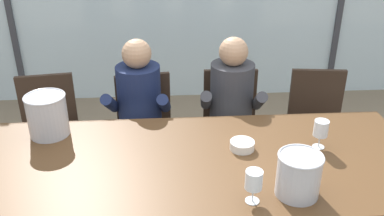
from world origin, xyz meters
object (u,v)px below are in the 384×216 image
at_px(person_navy_polo, 139,111).
at_px(wine_glass_center_pour, 254,181).
at_px(wine_glass_near_bucket, 321,130).
at_px(ice_bucket_secondary, 299,174).
at_px(chair_right_of_center, 317,118).
at_px(tasting_bowl, 242,145).
at_px(dining_table, 196,170).
at_px(chair_center, 231,118).
at_px(person_charcoal_jacket, 232,108).
at_px(chair_left_of_center, 146,124).
at_px(chair_near_curtain, 49,125).
at_px(ice_bucket_primary, 47,115).

bearing_deg(person_navy_polo, wine_glass_center_pour, -58.50).
relative_size(wine_glass_near_bucket, wine_glass_center_pour, 1.00).
distance_m(ice_bucket_secondary, wine_glass_near_bucket, 0.49).
xyz_separation_m(chair_right_of_center, tasting_bowl, (-0.75, -0.81, 0.28)).
bearing_deg(dining_table, wine_glass_near_bucket, 7.08).
height_order(dining_table, chair_right_of_center, chair_right_of_center).
height_order(chair_center, person_charcoal_jacket, person_charcoal_jacket).
relative_size(chair_left_of_center, tasting_bowl, 6.14).
bearing_deg(wine_glass_center_pour, person_charcoal_jacket, 86.18).
relative_size(chair_near_curtain, ice_bucket_primary, 3.36).
height_order(person_navy_polo, ice_bucket_secondary, person_navy_polo).
bearing_deg(chair_center, tasting_bowl, -92.87).
distance_m(chair_center, person_navy_polo, 0.74).
distance_m(chair_near_curtain, person_navy_polo, 0.74).
relative_size(chair_left_of_center, wine_glass_center_pour, 5.06).
xyz_separation_m(ice_bucket_primary, tasting_bowl, (1.15, -0.25, -0.11)).
xyz_separation_m(dining_table, person_navy_polo, (-0.36, 0.79, -0.01)).
height_order(person_navy_polo, ice_bucket_primary, person_navy_polo).
height_order(chair_near_curtain, wine_glass_near_bucket, wine_glass_near_bucket).
distance_m(dining_table, chair_near_curtain, 1.43).
bearing_deg(ice_bucket_secondary, person_charcoal_jacket, 97.74).
relative_size(person_navy_polo, person_charcoal_jacket, 1.00).
distance_m(chair_left_of_center, chair_right_of_center, 1.34).
bearing_deg(chair_center, wine_glass_center_pour, -92.55).
relative_size(chair_center, tasting_bowl, 6.14).
distance_m(chair_right_of_center, person_charcoal_jacket, 0.73).
bearing_deg(person_navy_polo, ice_bucket_primary, -135.82).
bearing_deg(person_navy_polo, chair_center, 16.95).
relative_size(person_charcoal_jacket, wine_glass_center_pour, 6.89).
bearing_deg(ice_bucket_primary, ice_bucket_secondary, -26.57).
height_order(chair_left_of_center, ice_bucket_secondary, ice_bucket_secondary).
distance_m(chair_near_curtain, ice_bucket_primary, 0.73).
distance_m(person_charcoal_jacket, tasting_bowl, 0.70).
bearing_deg(tasting_bowl, ice_bucket_secondary, -65.13).
bearing_deg(ice_bucket_primary, person_navy_polo, 40.23).
distance_m(person_navy_polo, tasting_bowl, 0.94).
bearing_deg(chair_near_curtain, person_charcoal_jacket, -14.16).
xyz_separation_m(dining_table, ice_bucket_secondary, (0.47, -0.33, 0.18)).
xyz_separation_m(chair_near_curtain, wine_glass_center_pour, (1.30, -1.31, 0.37)).
height_order(chair_left_of_center, person_charcoal_jacket, person_charcoal_jacket).
xyz_separation_m(chair_left_of_center, tasting_bowl, (0.60, -0.80, 0.28)).
bearing_deg(dining_table, tasting_bowl, 19.79).
bearing_deg(person_charcoal_jacket, chair_left_of_center, 175.53).
height_order(chair_center, ice_bucket_primary, ice_bucket_primary).
height_order(chair_center, person_navy_polo, person_navy_polo).
height_order(tasting_bowl, wine_glass_near_bucket, wine_glass_near_bucket).
bearing_deg(chair_left_of_center, ice_bucket_primary, -143.55).
xyz_separation_m(chair_near_curtain, person_charcoal_jacket, (1.38, -0.15, 0.17)).
bearing_deg(wine_glass_center_pour, ice_bucket_secondary, 10.96).
height_order(dining_table, ice_bucket_primary, ice_bucket_primary).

